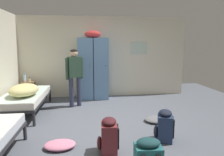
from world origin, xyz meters
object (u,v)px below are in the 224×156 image
Objects in this scene: lotion_bottle at (30,80)px; backpack_maroon at (108,136)px; person_traveler at (75,72)px; shelf_unit at (28,89)px; backpack_navy at (164,126)px; locker_bank at (93,67)px; bedding_heap at (24,90)px; clothes_pile_pink at (60,145)px; water_bottle at (25,78)px; clothes_pile_grey at (157,119)px; bed_left_rear at (25,97)px.

lotion_bottle reaches higher than backpack_maroon.
lotion_bottle is at bearing 151.51° from person_traveler.
shelf_unit is 0.29m from lotion_bottle.
backpack_navy is (3.02, -2.94, -0.37)m from lotion_bottle.
locker_bank is 3.63× the size of shelf_unit.
clothes_pile_pink is (1.00, -1.62, -0.58)m from bedding_heap.
lotion_bottle is (0.15, -0.06, -0.05)m from water_bottle.
clothes_pile_grey is at bearing -58.28° from locker_bank.
bed_left_rear is at bearing 103.63° from bedding_heap.
person_traveler is at bearing -27.86° from water_bottle.
locker_bank reaches higher than water_bottle.
water_bottle is at bearing 147.30° from clothes_pile_grey.
backpack_maroon reaches higher than clothes_pile_grey.
water_bottle is 0.17m from lotion_bottle.
backpack_navy is at bearing -44.02° from shelf_unit.
backpack_navy is 0.90m from clothes_pile_grey.
bed_left_rear is 3.45× the size of backpack_navy.
shelf_unit reaches higher than clothes_pile_grey.
locker_bank is 4.07× the size of clothes_pile_pink.
bedding_heap reaches higher than bed_left_rear.
water_bottle is at bearing 105.75° from bed_left_rear.
locker_bank is 2.44× the size of bedding_heap.
person_traveler reaches higher than clothes_pile_grey.
clothes_pile_pink is at bearing -60.70° from bed_left_rear.
locker_bank is at bearing 110.89° from backpack_navy.
shelf_unit is at bearing 102.26° from bed_left_rear.
clothes_pile_pink is at bearing -154.60° from clothes_pile_grey.
person_traveler reaches higher than shelf_unit.
person_traveler reaches higher than backpack_navy.
person_traveler is 2.43m from clothes_pile_grey.
shelf_unit is 1.74m from person_traveler.
clothes_pile_grey is at bearing 43.99° from backpack_maroon.
water_bottle reaches higher than backpack_maroon.
bedding_heap is at bearing -150.02° from person_traveler.
bed_left_rear is 3.74× the size of clothes_pile_pink.
backpack_maroon is 1.65m from clothes_pile_grey.
bedding_heap reaches higher than clothes_pile_pink.
bed_left_rear is at bearing 147.13° from backpack_navy.
clothes_pile_pink is (-0.64, -3.04, -0.92)m from locker_bank.
shelf_unit is 0.34m from water_bottle.
bedding_heap is at bearing -74.65° from water_bottle.
clothes_pile_grey is (3.34, -2.14, -0.63)m from water_bottle.
bed_left_rear is at bearing 131.07° from backpack_maroon.
backpack_navy is (2.77, -1.56, -0.37)m from bedding_heap.
backpack_navy is at bearing 15.18° from backpack_maroon.
locker_bank is 3.76× the size of backpack_maroon.
clothes_pile_pink is (1.24, -3.01, -0.58)m from lotion_bottle.
person_traveler is at bearing 104.70° from backpack_maroon.
shelf_unit is 1.04× the size of backpack_maroon.
backpack_navy is (1.65, -2.20, -0.67)m from person_traveler.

